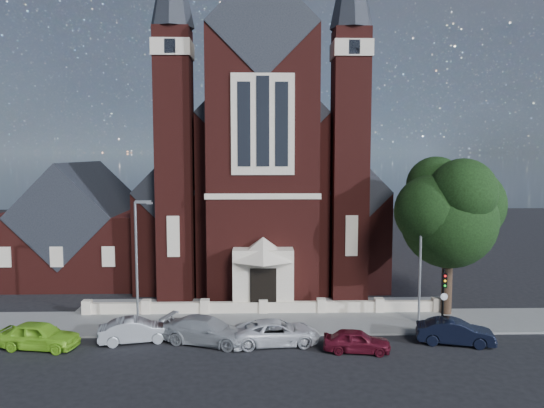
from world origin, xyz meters
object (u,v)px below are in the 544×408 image
Objects in this scene: street_lamp_right at (422,254)px; car_white_suv at (277,332)px; church at (262,182)px; car_silver_a at (136,330)px; car_lime_van at (39,335)px; car_dark_red at (357,341)px; street_tree at (452,214)px; parish_hall at (82,232)px; street_lamp_left at (138,256)px; traffic_signal at (444,292)px; car_silver_b at (207,330)px; car_navy at (455,332)px.

street_lamp_right is 1.62× the size of car_white_suv.
church reaches higher than car_silver_a.
car_lime_van is 17.87m from car_dark_red.
church is 21.38m from street_tree.
car_white_suv is (13.45, 0.37, -0.07)m from car_lime_van.
church reaches higher than street_tree.
car_lime_van is (-22.81, -3.62, -3.83)m from street_lamp_right.
church is 6.97× the size of car_white_suv.
parish_hall is at bearing 13.66° from car_silver_a.
street_lamp_left is 10.02m from car_white_suv.
church is 8.19× the size of car_silver_a.
street_lamp_left is 4.77m from car_silver_a.
parish_hall is 1.51× the size of street_lamp_right.
street_lamp_left is at bearing 175.24° from traffic_signal.
car_white_suv is (-11.87, -4.95, -6.26)m from street_tree.
car_silver_a is at bearing -167.57° from street_tree.
street_tree is at bearing -68.27° from car_lime_van.
car_dark_red is (13.04, -4.60, -3.96)m from street_lamp_left.
parish_hall is 18.21m from car_lime_van.
car_silver_b is at bearing 87.73° from car_dark_red.
car_silver_b reaches higher than car_dark_red.
car_lime_van is at bearing -143.04° from street_lamp_left.
street_lamp_left is 1.90× the size of car_silver_a.
street_lamp_right reaches higher than traffic_signal.
car_navy is at bearing -32.94° from parish_hall.
car_lime_van reaches higher than car_dark_red.
church is 26.13m from car_navy.
car_white_suv is 1.15× the size of car_navy.
parish_hall is at bearing 70.50° from car_navy.
street_lamp_right reaches higher than car_lime_van.
parish_hall is at bearing 120.02° from street_lamp_left.
car_white_suv is (16.73, -17.25, -3.32)m from parish_hall.
traffic_signal reaches higher than car_lime_van.
car_white_suv is 4.60m from car_dark_red.
street_lamp_right is 2.17× the size of car_dark_red.
car_navy reaches higher than car_white_suv.
street_tree is 26.60m from car_lime_van.
street_lamp_right is (26.09, -14.00, 0.59)m from parish_hall.
street_tree reaches higher than street_lamp_left.
car_silver_a reaches higher than car_white_suv.
car_navy is at bearing -72.92° from car_silver_b.
car_navy is (0.05, -1.95, -1.87)m from traffic_signal.
car_silver_a is at bearing -63.06° from parish_hall.
car_lime_van is 9.40m from car_silver_b.
parish_hall reaches higher than street_lamp_right.
car_lime_van is at bearing 112.63° from car_silver_b.
street_lamp_left is 19.08m from traffic_signal.
car_silver_a is at bearing 81.02° from car_white_suv.
parish_hall is 28.35m from car_dark_red.
street_tree is 2.03× the size of car_silver_b.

